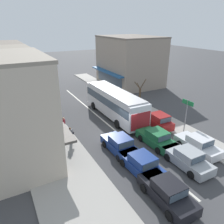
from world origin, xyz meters
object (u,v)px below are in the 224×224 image
object	(u,v)px
parked_hatchback_kerb_second	(158,121)
pedestrian_with_handbag_near	(71,134)
parked_sedan_kerb_front	(198,145)
sedan_adjacent_lane_lead	(120,145)
street_tree_right	(140,96)
pedestrian_browsing_midblock	(64,124)
sedan_queue_far_back	(157,139)
city_bus	(114,102)
directional_road_sign	(187,109)
sedan_behind_bus_mid	(167,192)
traffic_light_downstreet	(44,77)
sedan_queue_gap_filler	(187,159)
sedan_behind_bus_near	(142,164)

from	to	relation	value
parked_hatchback_kerb_second	pedestrian_with_handbag_near	world-z (taller)	pedestrian_with_handbag_near
parked_sedan_kerb_front	sedan_adjacent_lane_lead	bearing A→B (deg)	152.11
street_tree_right	pedestrian_browsing_midblock	world-z (taller)	street_tree_right
parked_hatchback_kerb_second	sedan_queue_far_back	bearing A→B (deg)	-131.34
city_bus	directional_road_sign	world-z (taller)	directional_road_sign
sedan_behind_bus_mid	traffic_light_downstreet	world-z (taller)	traffic_light_downstreet
sedan_queue_far_back	street_tree_right	distance (m)	9.33
sedan_queue_gap_filler	parked_hatchback_kerb_second	world-z (taller)	parked_hatchback_kerb_second
sedan_behind_bus_mid	traffic_light_downstreet	size ratio (longest dim) A/B	1.01
sedan_behind_bus_mid	pedestrian_with_handbag_near	bearing A→B (deg)	108.07
sedan_behind_bus_near	sedan_queue_far_back	size ratio (longest dim) A/B	1.01
sedan_behind_bus_mid	traffic_light_downstreet	xyz separation A→B (m)	(-1.88, 25.89, 2.19)
sedan_behind_bus_mid	parked_sedan_kerb_front	bearing A→B (deg)	26.63
directional_road_sign	pedestrian_with_handbag_near	world-z (taller)	directional_road_sign
sedan_behind_bus_near	parked_hatchback_kerb_second	xyz separation A→B (m)	(6.13, 5.55, 0.05)
sedan_adjacent_lane_lead	parked_sedan_kerb_front	size ratio (longest dim) A/B	1.01
sedan_behind_bus_mid	pedestrian_browsing_midblock	distance (m)	12.47
parked_sedan_kerb_front	pedestrian_browsing_midblock	bearing A→B (deg)	136.36
pedestrian_with_handbag_near	sedan_behind_bus_mid	bearing A→B (deg)	-71.93
street_tree_right	directional_road_sign	bearing A→B (deg)	-88.89
parked_hatchback_kerb_second	street_tree_right	size ratio (longest dim) A/B	0.96
street_tree_right	pedestrian_with_handbag_near	world-z (taller)	street_tree_right
sedan_adjacent_lane_lead	parked_hatchback_kerb_second	xyz separation A→B (m)	(6.14, 2.32, 0.05)
parked_sedan_kerb_front	sedan_behind_bus_mid	bearing A→B (deg)	-153.37
city_bus	pedestrian_with_handbag_near	xyz separation A→B (m)	(-6.71, -3.84, -0.81)
sedan_behind_bus_mid	pedestrian_with_handbag_near	xyz separation A→B (m)	(-3.13, 9.59, 0.40)
sedan_queue_gap_filler	street_tree_right	size ratio (longest dim) A/B	1.08
sedan_behind_bus_near	parked_hatchback_kerb_second	size ratio (longest dim) A/B	1.14
street_tree_right	sedan_behind_bus_near	bearing A→B (deg)	-124.17
pedestrian_with_handbag_near	city_bus	bearing A→B (deg)	29.79
city_bus	sedan_behind_bus_near	distance (m)	10.86
directional_road_sign	city_bus	bearing A→B (deg)	121.31
sedan_queue_far_back	sedan_behind_bus_near	bearing A→B (deg)	-143.63
sedan_behind_bus_near	directional_road_sign	bearing A→B (deg)	22.65
sedan_queue_gap_filler	sedan_behind_bus_mid	distance (m)	4.38
sedan_queue_far_back	pedestrian_browsing_midblock	distance (m)	9.33
parked_sedan_kerb_front	pedestrian_with_handbag_near	distance (m)	11.44
traffic_light_downstreet	street_tree_right	distance (m)	15.23
sedan_behind_bus_near	pedestrian_browsing_midblock	world-z (taller)	pedestrian_browsing_midblock
street_tree_right	parked_hatchback_kerb_second	bearing A→B (deg)	-103.76
directional_road_sign	street_tree_right	bearing A→B (deg)	91.11
sedan_queue_gap_filler	parked_hatchback_kerb_second	distance (m)	7.13
parked_hatchback_kerb_second	directional_road_sign	size ratio (longest dim) A/B	1.04
sedan_queue_gap_filler	pedestrian_browsing_midblock	bearing A→B (deg)	124.44
city_bus	parked_sedan_kerb_front	bearing A→B (deg)	-74.96
sedan_behind_bus_near	sedan_adjacent_lane_lead	distance (m)	3.23
traffic_light_downstreet	pedestrian_browsing_midblock	distance (m)	13.96
parked_sedan_kerb_front	parked_hatchback_kerb_second	distance (m)	5.53
pedestrian_browsing_midblock	city_bus	bearing A→B (deg)	11.48
parked_hatchback_kerb_second	traffic_light_downstreet	size ratio (longest dim) A/B	0.89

